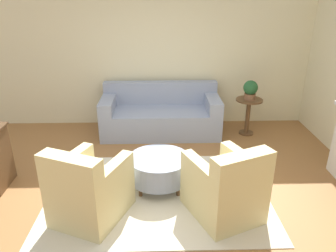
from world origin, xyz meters
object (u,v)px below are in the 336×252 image
(couch, at_px, (161,116))
(armchair_left, at_px, (89,191))
(potted_plant_on_side_table, at_px, (250,89))
(side_table, at_px, (248,111))
(ottoman_table, at_px, (159,168))
(armchair_right, at_px, (226,189))

(couch, height_order, armchair_left, armchair_left)
(couch, height_order, potted_plant_on_side_table, potted_plant_on_side_table)
(armchair_left, height_order, side_table, armchair_left)
(couch, xyz_separation_m, ottoman_table, (-0.04, -1.84, -0.05))
(potted_plant_on_side_table, bearing_deg, ottoman_table, -133.65)
(side_table, bearing_deg, potted_plant_on_side_table, 90.00)
(armchair_left, bearing_deg, side_table, 44.06)
(armchair_left, distance_m, side_table, 3.42)
(couch, relative_size, potted_plant_on_side_table, 6.26)
(side_table, distance_m, potted_plant_on_side_table, 0.41)
(armchair_left, distance_m, ottoman_table, 1.05)
(armchair_left, xyz_separation_m, potted_plant_on_side_table, (2.45, 2.38, 0.49))
(armchair_left, distance_m, potted_plant_on_side_table, 3.45)
(couch, distance_m, ottoman_table, 1.84)
(potted_plant_on_side_table, bearing_deg, side_table, -90.00)
(armchair_right, height_order, potted_plant_on_side_table, potted_plant_on_side_table)
(armchair_right, relative_size, potted_plant_on_side_table, 3.04)
(armchair_right, height_order, ottoman_table, armchair_right)
(armchair_right, distance_m, potted_plant_on_side_table, 2.58)
(ottoman_table, bearing_deg, potted_plant_on_side_table, 46.35)
(armchair_right, bearing_deg, armchair_left, 180.00)
(armchair_right, height_order, side_table, armchair_right)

